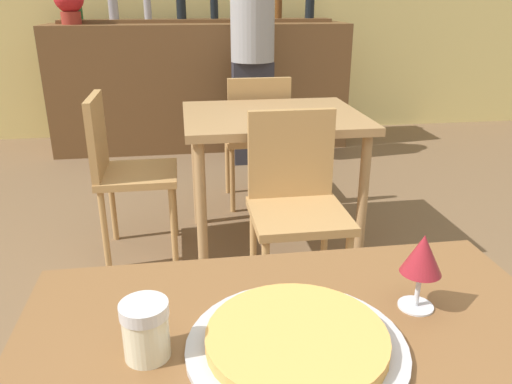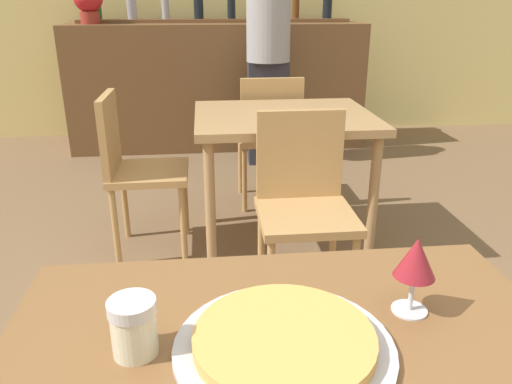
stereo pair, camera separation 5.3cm
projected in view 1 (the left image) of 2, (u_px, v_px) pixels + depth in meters
dining_table_far at (273, 131)px, 2.61m from camera, size 0.92×0.77×0.74m
bar_counter at (202, 87)px, 4.52m from camera, size 2.60×0.56×1.09m
bar_back_shelf at (200, 14)px, 4.42m from camera, size 2.39×0.24×0.34m
chair_far_side_front at (295, 196)px, 2.15m from camera, size 0.40×0.40×0.86m
chair_far_side_back at (257, 132)px, 3.17m from camera, size 0.40×0.40×0.86m
chair_far_side_left at (122, 164)px, 2.55m from camera, size 0.40×0.40×0.86m
pizza_tray at (297, 342)px, 0.87m from camera, size 0.39×0.39×0.04m
cheese_shaker at (146, 330)px, 0.84m from camera, size 0.08×0.08×0.10m
person_standing at (253, 46)px, 3.89m from camera, size 0.34×0.34×1.73m
wine_glass at (422, 256)px, 0.95m from camera, size 0.08×0.08×0.16m
potted_plant at (69, 1)px, 4.06m from camera, size 0.24×0.24×0.33m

